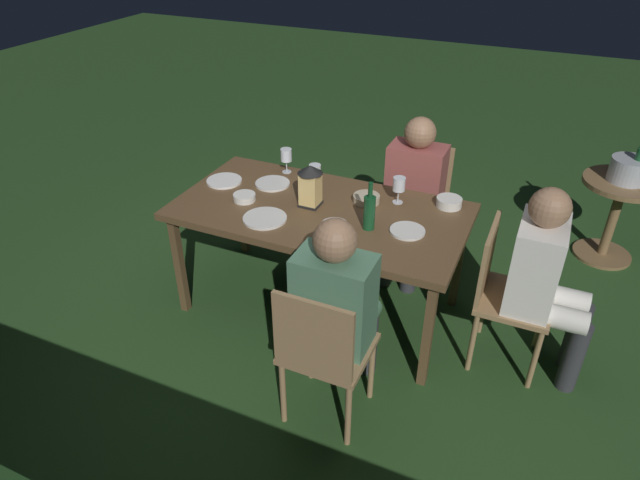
{
  "coord_description": "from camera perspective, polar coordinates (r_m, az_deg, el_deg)",
  "views": [
    {
      "loc": [
        -1.2,
        2.7,
        2.4
      ],
      "look_at": [
        0.0,
        0.0,
        0.53
      ],
      "focal_mm": 31.24,
      "sensor_mm": 36.0,
      "label": 1
    }
  ],
  "objects": [
    {
      "name": "wine_glass_c",
      "position": [
        3.56,
        -0.52,
        6.95
      ],
      "size": [
        0.08,
        0.08,
        0.17
      ],
      "color": "silver",
      "rests_on": "dining_table"
    },
    {
      "name": "plate_a",
      "position": [
        3.28,
        -5.67,
        2.22
      ],
      "size": [
        0.26,
        0.26,
        0.01
      ],
      "primitive_type": "cylinder",
      "color": "silver",
      "rests_on": "dining_table"
    },
    {
      "name": "chair_head_near",
      "position": [
        3.31,
        18.27,
        -4.9
      ],
      "size": [
        0.4,
        0.42,
        0.87
      ],
      "color": "#9E7A51",
      "rests_on": "ground"
    },
    {
      "name": "bowl_salad",
      "position": [
        3.45,
        4.77,
        4.27
      ],
      "size": [
        0.17,
        0.17,
        0.05
      ],
      "color": "#BCAD8E",
      "rests_on": "dining_table"
    },
    {
      "name": "wine_glass_b",
      "position": [
        3.43,
        8.09,
        5.57
      ],
      "size": [
        0.08,
        0.08,
        0.17
      ],
      "color": "silver",
      "rests_on": "dining_table"
    },
    {
      "name": "bowl_bread",
      "position": [
        3.49,
        -7.75,
        4.39
      ],
      "size": [
        0.14,
        0.14,
        0.04
      ],
      "color": "silver",
      "rests_on": "dining_table"
    },
    {
      "name": "lantern_centerpiece",
      "position": [
        3.35,
        -1.0,
        5.82
      ],
      "size": [
        0.15,
        0.15,
        0.27
      ],
      "color": "black",
      "rests_on": "dining_table"
    },
    {
      "name": "plate_b",
      "position": [
        3.67,
        -4.88,
        5.79
      ],
      "size": [
        0.23,
        0.23,
        0.01
      ],
      "primitive_type": "cylinder",
      "color": "silver",
      "rests_on": "dining_table"
    },
    {
      "name": "dining_table",
      "position": [
        3.41,
        -0.0,
        2.43
      ],
      "size": [
        1.76,
        0.93,
        0.75
      ],
      "color": "brown",
      "rests_on": "ground"
    },
    {
      "name": "person_in_green",
      "position": [
        2.81,
        1.93,
        -6.45
      ],
      "size": [
        0.38,
        0.47,
        1.15
      ],
      "color": "#4C7A5B",
      "rests_on": "ground"
    },
    {
      "name": "chair_side_right_a",
      "position": [
        2.77,
        0.3,
        -11.22
      ],
      "size": [
        0.42,
        0.4,
        0.87
      ],
      "color": "#9E7A51",
      "rests_on": "ground"
    },
    {
      "name": "ice_bucket",
      "position": [
        4.5,
        29.13,
        6.42
      ],
      "size": [
        0.26,
        0.26,
        0.34
      ],
      "color": "#B2B7BF",
      "rests_on": "side_table"
    },
    {
      "name": "green_bottle_on_table",
      "position": [
        3.14,
        5.07,
        2.92
      ],
      "size": [
        0.07,
        0.07,
        0.29
      ],
      "color": "#144723",
      "rests_on": "dining_table"
    },
    {
      "name": "person_in_cream",
      "position": [
        3.22,
        22.12,
        -3.5
      ],
      "size": [
        0.48,
        0.38,
        1.15
      ],
      "color": "white",
      "rests_on": "ground"
    },
    {
      "name": "bowl_dip",
      "position": [
        3.48,
        13.08,
        3.82
      ],
      "size": [
        0.15,
        0.15,
        0.06
      ],
      "color": "silver",
      "rests_on": "dining_table"
    },
    {
      "name": "person_in_rust",
      "position": [
        3.87,
        9.41,
        4.85
      ],
      "size": [
        0.38,
        0.47,
        1.15
      ],
      "color": "#9E4C47",
      "rests_on": "ground"
    },
    {
      "name": "side_table",
      "position": [
        4.62,
        28.11,
        3.02
      ],
      "size": [
        0.56,
        0.56,
        0.64
      ],
      "color": "brown",
      "rests_on": "ground"
    },
    {
      "name": "ground_plane",
      "position": [
        3.8,
        -0.0,
        -6.74
      ],
      "size": [
        16.0,
        16.0,
        0.0
      ],
      "primitive_type": "plane",
      "color": "#26471E"
    },
    {
      "name": "bowl_olives",
      "position": [
        3.14,
        1.52,
        1.3
      ],
      "size": [
        0.16,
        0.16,
        0.05
      ],
      "color": "silver",
      "rests_on": "dining_table"
    },
    {
      "name": "plate_c",
      "position": [
        3.18,
        8.94,
        0.93
      ],
      "size": [
        0.2,
        0.2,
        0.01
      ],
      "primitive_type": "cylinder",
      "color": "silver",
      "rests_on": "dining_table"
    },
    {
      "name": "plate_d",
      "position": [
        3.75,
        -9.79,
        5.99
      ],
      "size": [
        0.23,
        0.23,
        0.01
      ],
      "primitive_type": "cylinder",
      "color": "white",
      "rests_on": "dining_table"
    },
    {
      "name": "wine_glass_a",
      "position": [
        3.8,
        -3.48,
        8.57
      ],
      "size": [
        0.08,
        0.08,
        0.17
      ],
      "color": "silver",
      "rests_on": "dining_table"
    },
    {
      "name": "chair_side_left_a",
      "position": [
        4.11,
        9.98,
        4.11
      ],
      "size": [
        0.42,
        0.4,
        0.87
      ],
      "color": "#9E7A51",
      "rests_on": "ground"
    }
  ]
}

